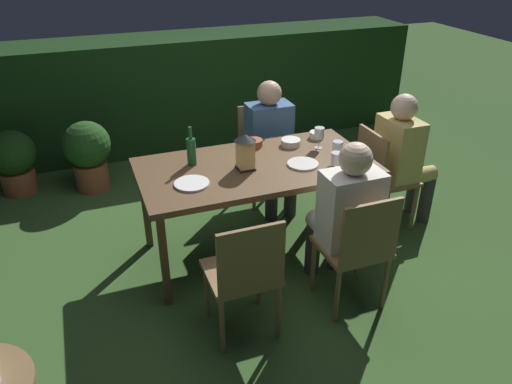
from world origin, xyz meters
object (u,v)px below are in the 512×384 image
object	(u,v)px
plate_b	(303,164)
wine_glass_a	(337,148)
chair_side_left_b	(358,246)
potted_plant_corner	(88,152)
wine_glass_c	(336,160)
chair_side_right_b	(263,148)
person_in_cream	(345,211)
plate_a	(192,184)
person_in_blue	(272,141)
dining_table	(256,172)
person_in_mustard	(404,154)
wine_glass_b	(319,134)
bowl_olives	(291,142)
potted_plant_by_hedge	(14,159)
chair_side_left_a	(245,273)
lantern_centerpiece	(245,150)
bowl_dip	(254,143)
chair_head_far	(381,174)
bowl_salad	(317,135)
bowl_bread	(359,164)
green_bottle_on_table	(191,151)

from	to	relation	value
plate_b	wine_glass_a	bearing A→B (deg)	-12.64
chair_side_left_b	potted_plant_corner	world-z (taller)	chair_side_left_b
wine_glass_c	chair_side_right_b	bearing A→B (deg)	93.65
chair_side_left_b	wine_glass_c	distance (m)	0.63
person_in_cream	plate_b	bearing A→B (deg)	97.27
plate_a	potted_plant_corner	world-z (taller)	plate_a
person_in_blue	person_in_cream	distance (m)	1.27
plate_a	wine_glass_c	bearing A→B (deg)	-12.15
wine_glass_c	potted_plant_corner	world-z (taller)	wine_glass_c
dining_table	person_in_mustard	distance (m)	1.30
wine_glass_a	wine_glass_b	world-z (taller)	same
wine_glass_a	plate_a	distance (m)	1.08
person_in_mustard	potted_plant_corner	distance (m)	2.89
chair_side_right_b	person_in_cream	distance (m)	1.48
wine_glass_b	potted_plant_corner	distance (m)	2.27
person_in_blue	bowl_olives	bearing A→B (deg)	-90.09
wine_glass_b	potted_plant_by_hedge	distance (m)	2.91
chair_side_left_b	potted_plant_by_hedge	xyz separation A→B (m)	(-2.18, 2.57, -0.15)
chair_side_left_a	person_in_mustard	distance (m)	1.88
chair_side_left_a	person_in_cream	size ratio (longest dim) A/B	0.76
chair_side_left_b	wine_glass_b	bearing A→B (deg)	79.24
chair_side_left_a	lantern_centerpiece	bearing A→B (deg)	70.02
potted_plant_by_hedge	chair_side_right_b	bearing A→B (deg)	-22.46
wine_glass_a	plate_b	distance (m)	0.27
chair_side_left_b	bowl_dip	size ratio (longest dim) A/B	6.13
person_in_cream	plate_a	world-z (taller)	person_in_cream
chair_head_far	bowl_olives	bearing A→B (deg)	161.61
bowl_olives	bowl_salad	world-z (taller)	bowl_salad
person_in_mustard	plate_b	bearing A→B (deg)	-172.88
wine_glass_c	wine_glass_b	bearing A→B (deg)	77.21
chair_side_left_a	person_in_blue	distance (m)	1.67
bowl_bread	chair_side_right_b	bearing A→B (deg)	104.42
person_in_mustard	bowl_dip	world-z (taller)	person_in_mustard
wine_glass_c	potted_plant_by_hedge	distance (m)	3.12
chair_side_right_b	lantern_centerpiece	distance (m)	1.08
chair_side_left_b	bowl_dip	xyz separation A→B (m)	(-0.28, 1.16, 0.30)
plate_b	potted_plant_by_hedge	world-z (taller)	plate_b
green_bottle_on_table	bowl_salad	bearing A→B (deg)	7.05
bowl_bread	bowl_salad	world-z (taller)	bowl_salad
chair_side_right_b	green_bottle_on_table	size ratio (longest dim) A/B	3.00
lantern_centerpiece	plate_a	world-z (taller)	lantern_centerpiece
plate_b	bowl_bread	size ratio (longest dim) A/B	1.81
potted_plant_corner	person_in_blue	bearing A→B (deg)	-31.06
lantern_centerpiece	person_in_mustard	bearing A→B (deg)	1.53
chair_side_right_b	wine_glass_c	bearing A→B (deg)	-86.35
chair_side_left_a	bowl_olives	size ratio (longest dim) A/B	5.67
chair_side_left_b	green_bottle_on_table	size ratio (longest dim) A/B	3.00
chair_side_left_b	bowl_olives	distance (m)	1.11
plate_b	chair_side_right_b	bearing A→B (deg)	86.07
person_in_cream	chair_side_left_b	bearing A→B (deg)	-90.00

